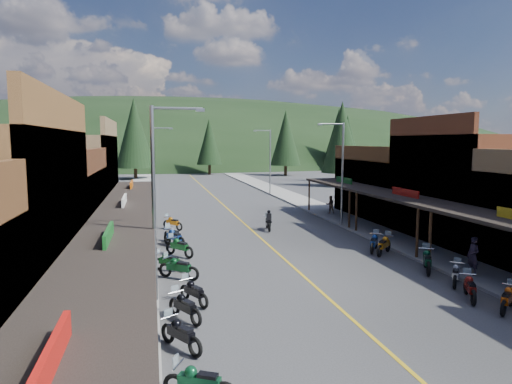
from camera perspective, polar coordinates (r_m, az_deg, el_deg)
ground at (r=26.40m, az=3.27°, el=-8.13°), size 220.00×220.00×0.00m
centerline at (r=45.59m, az=-3.72°, el=-1.96°), size 0.15×90.00×0.01m
sidewalk_west at (r=45.05m, az=-14.72°, el=-2.17°), size 3.40×94.00×0.15m
sidewalk_east at (r=47.72m, az=6.65°, el=-1.53°), size 3.40×94.00×0.15m
shop_west_2 at (r=27.38m, az=-26.72°, el=-2.87°), size 10.90×9.00×6.20m
shop_west_3 at (r=36.59m, az=-23.28°, el=1.02°), size 10.90×10.20×8.20m
shop_east_2 at (r=33.70m, az=25.58°, el=0.49°), size 10.90×9.00×8.20m
shop_east_3 at (r=41.68m, az=17.29°, el=0.48°), size 10.90×10.20×6.20m
streetlight_0 at (r=18.67m, az=-12.22°, el=-0.37°), size 2.16×0.18×8.00m
streetlight_1 at (r=46.60m, az=-12.64°, el=3.58°), size 2.16×0.18×8.00m
streetlight_2 at (r=35.53m, az=10.54°, el=2.81°), size 2.16×0.18×8.00m
streetlight_3 at (r=56.38m, az=1.63°, el=4.19°), size 2.16×0.18×8.00m
ridge_hill at (r=159.84m, az=-10.30°, el=3.90°), size 310.00×140.00×60.00m
pine_1 at (r=96.04m, az=-23.11°, el=6.24°), size 5.88×5.88×12.50m
pine_2 at (r=82.61m, az=-14.95°, el=7.12°), size 6.72×6.72×14.00m
pine_3 at (r=91.23m, az=-5.87°, el=6.26°), size 5.04×5.04×11.00m
pine_4 at (r=88.20m, az=3.73°, el=6.77°), size 5.88×5.88×12.50m
pine_5 at (r=104.95m, az=10.31°, el=7.03°), size 6.72×6.72×14.00m
pine_6 at (r=103.26m, az=18.22°, el=5.99°), size 5.04×5.04×11.00m
pine_7 at (r=103.58m, az=-26.90°, el=6.04°), size 5.88×5.88×12.50m
pine_8 at (r=66.24m, az=-25.93°, el=5.19°), size 4.48×4.48×10.00m
pine_9 at (r=76.20m, az=11.33°, el=6.08°), size 4.93×4.93×10.80m
pine_10 at (r=75.34m, az=-21.27°, el=6.08°), size 5.38×5.38×11.60m
pine_11 at (r=68.18m, az=10.68°, el=6.75°), size 5.82×5.82×12.40m
bike_west_2 at (r=12.60m, az=-7.09°, el=-22.37°), size 2.02×1.51×1.12m
bike_west_3 at (r=15.28m, az=-9.38°, el=-16.96°), size 1.66×2.07×1.16m
bike_west_4 at (r=17.49m, az=-8.90°, el=-13.85°), size 1.57×2.11×1.16m
bike_west_5 at (r=19.10m, az=-7.79°, el=-12.15°), size 1.47×2.02×1.11m
bike_west_6 at (r=22.46m, az=-9.65°, el=-9.19°), size 2.17×1.85×1.23m
bike_west_7 at (r=23.90m, az=-10.80°, el=-8.43°), size 1.96×1.56×1.09m
bike_west_8 at (r=26.68m, az=-9.55°, el=-6.66°), size 1.93×2.18×1.25m
bike_west_9 at (r=29.23m, az=-10.19°, el=-5.50°), size 1.78×2.33×1.29m
bike_west_10 at (r=30.35m, az=-10.32°, el=-5.16°), size 1.61×2.14×1.18m
bike_west_11 at (r=34.70m, az=-10.37°, el=-3.74°), size 1.78×1.99×1.15m
bike_east_3 at (r=20.64m, az=28.93°, el=-11.47°), size 1.95×1.72×1.12m
bike_east_4 at (r=21.37m, az=25.18°, el=-10.64°), size 1.50×2.10×1.15m
bike_east_5 at (r=23.23m, az=23.73°, el=-9.26°), size 1.77×1.92×1.12m
bike_east_6 at (r=24.86m, az=20.61°, el=-7.90°), size 1.75×2.37×1.30m
bike_east_7 at (r=27.81m, az=15.70°, el=-6.29°), size 2.09×2.04×1.25m
bike_east_8 at (r=28.40m, az=14.54°, el=-6.03°), size 1.82×2.13×1.21m
rider_on_bike at (r=33.95m, az=1.54°, el=-3.77°), size 0.95×2.13×1.57m
pedestrian_east_a at (r=24.61m, az=25.51°, el=-7.22°), size 0.49×0.71×1.87m
pedestrian_east_b at (r=41.41m, az=9.26°, el=-1.56°), size 0.80×0.50×1.60m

